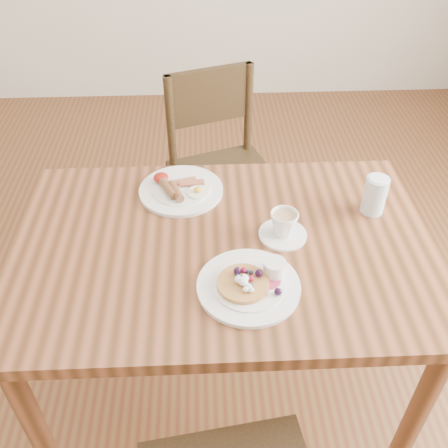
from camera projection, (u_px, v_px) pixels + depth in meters
name	position (u px, v px, depth m)	size (l,w,h in m)	color
ground	(224.00, 386.00, 1.91)	(5.00, 5.00, 0.00)	brown
dining_table	(224.00, 267.00, 1.49)	(1.20, 0.80, 0.75)	brown
chair_far	(221.00, 165.00, 2.19)	(0.53, 0.53, 0.88)	#382714
pancake_plate	(250.00, 283.00, 1.29)	(0.27, 0.27, 0.06)	white
breakfast_plate	(180.00, 189.00, 1.60)	(0.27, 0.27, 0.04)	white
teacup_saucer	(283.00, 226.00, 1.43)	(0.14, 0.14, 0.08)	white
water_glass	(375.00, 195.00, 1.50)	(0.07, 0.07, 0.12)	silver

